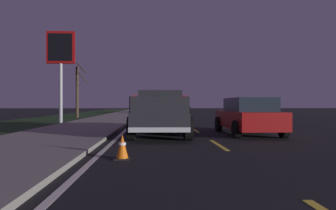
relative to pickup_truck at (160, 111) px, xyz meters
name	(u,v)px	position (x,y,z in m)	size (l,w,h in m)	color
ground	(176,118)	(14.83, -1.75, -0.98)	(144.00, 144.00, 0.00)	black
sidewalk_shoulder	(113,118)	(14.83, 3.95, -0.92)	(108.00, 4.00, 0.12)	gray
grass_verge	(57,118)	(14.83, 8.95, -0.98)	(108.00, 6.00, 0.01)	#1E3819
lane_markings	(149,117)	(16.86, 0.76, -0.98)	(108.00, 3.54, 0.01)	yellow
pickup_truck	(160,111)	(0.00, 0.00, 0.00)	(5.48, 2.40, 1.87)	#232328
sedan_red	(248,116)	(0.07, -3.71, -0.20)	(4.41, 2.03, 1.54)	maroon
sedan_tan	(155,108)	(29.68, 0.08, -0.20)	(4.44, 2.08, 1.54)	#9E845B
sedan_black	(182,108)	(27.76, -3.55, -0.20)	(4.44, 2.09, 1.54)	black
gas_price_sign	(61,55)	(8.29, 6.62, 3.69)	(0.27, 1.90, 6.26)	#99999E
bare_tree_far	(78,90)	(16.29, 7.53, 1.65)	(1.06, 1.17, 5.31)	#423323
traffic_cone_near	(122,147)	(-5.34, 1.00, -0.70)	(0.36, 0.36, 0.58)	black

